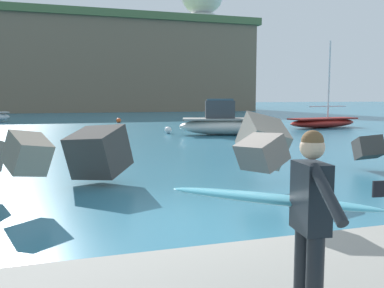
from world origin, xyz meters
The scene contains 8 objects.
ground_plane centered at (0.00, 0.00, 0.00)m, with size 400.00×400.00×0.00m, color #2D6B84.
breakwater_jetty centered at (-0.09, 2.51, 1.23)m, with size 24.46×6.71×2.85m.
surfer_with_board centered at (-0.83, -4.00, 1.28)m, with size 2.12×1.29×1.78m.
boat_mid_left centered at (7.01, 16.92, 0.72)m, with size 6.19×3.53×2.23m.
boat_mid_centre centered at (16.50, 20.45, 0.44)m, with size 6.49×2.76×6.58m.
mooring_buoy_inner centered at (2.44, 31.67, 0.22)m, with size 0.44×0.44×0.44m.
mooring_buoy_middle centered at (3.86, 18.95, 0.22)m, with size 0.44×0.44×0.44m.
headland_bluff centered at (-5.13, 79.43, 7.99)m, with size 72.28×39.59×15.94m.
Camera 1 is at (-2.84, -7.14, 2.28)m, focal length 39.32 mm.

